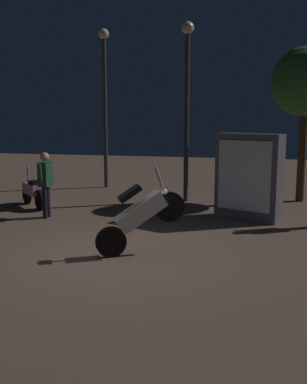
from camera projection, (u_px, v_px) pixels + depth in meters
ground_plane at (118, 255)px, 8.18m from camera, size 40.00×40.00×0.00m
motorcycle_white_foreground at (140, 215)px, 8.08m from camera, size 1.49×0.91×1.63m
motorcycle_pink_parked_left at (33, 191)px, 12.46m from camera, size 1.28×1.21×1.11m
person_bystander_far at (45, 179)px, 11.03m from camera, size 0.25×0.66×1.64m
streetlamp_near at (187, 90)px, 12.85m from camera, size 0.36×0.36×5.15m
streetlamp_far at (105, 90)px, 15.48m from camera, size 0.36×0.36×5.45m
tree_center_bg at (306, 83)px, 12.81m from camera, size 2.00×2.00×4.49m
kiosk_billboard at (248, 177)px, 10.88m from camera, size 1.67×1.07×2.10m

